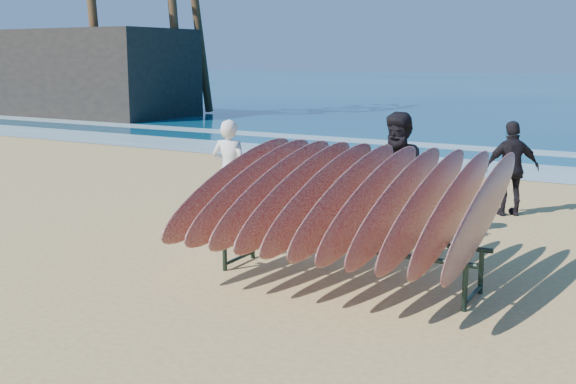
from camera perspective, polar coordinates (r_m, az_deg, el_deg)
name	(u,v)px	position (r m, az deg, el deg)	size (l,w,h in m)	color
ground	(253,284)	(8.41, -2.82, -7.25)	(120.00, 120.00, 0.00)	tan
foam_near	(491,169)	(17.43, 15.73, 1.79)	(160.00, 160.00, 0.00)	white
foam_far	(526,152)	(20.80, 18.29, 3.04)	(160.00, 160.00, 0.00)	white
surfboard_rack	(347,198)	(8.26, 4.71, -0.46)	(3.28, 3.14, 1.68)	black
person_white	(230,171)	(11.42, -4.62, 1.70)	(0.59, 0.39, 1.62)	white
person_dark_a	(401,178)	(10.18, 8.91, 1.11)	(0.89, 0.69, 1.83)	black
person_dark_b	(512,169)	(12.33, 17.26, 1.78)	(0.91, 0.38, 1.56)	black
building	(94,73)	(33.02, -15.07, 9.07)	(8.30, 4.61, 3.69)	#2D2823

